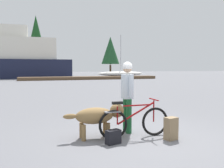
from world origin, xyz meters
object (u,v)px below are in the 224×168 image
object	(u,v)px
bicycle	(134,122)
backpack	(171,129)
dog	(98,116)
sailboat_moored	(121,73)
person_cyclist	(127,90)
handbag_pannier	(113,137)

from	to	relation	value
bicycle	backpack	size ratio (longest dim) A/B	3.41
dog	sailboat_moored	size ratio (longest dim) A/B	0.16
sailboat_moored	backpack	bearing A→B (deg)	-108.84
person_cyclist	backpack	bearing A→B (deg)	-52.33
person_cyclist	handbag_pannier	world-z (taller)	person_cyclist
backpack	sailboat_moored	distance (m)	40.00
person_cyclist	dog	world-z (taller)	person_cyclist
person_cyclist	dog	xyz separation A→B (m)	(-0.83, -0.25, -0.57)
person_cyclist	dog	bearing A→B (deg)	-163.04
bicycle	handbag_pannier	size ratio (longest dim) A/B	5.50
dog	bicycle	bearing A→B (deg)	-17.00
bicycle	backpack	bearing A→B (deg)	-29.55
person_cyclist	backpack	world-z (taller)	person_cyclist
dog	handbag_pannier	bearing A→B (deg)	-70.58
bicycle	sailboat_moored	bearing A→B (deg)	69.97
backpack	handbag_pannier	xyz separation A→B (m)	(-1.35, 0.13, -0.11)
bicycle	dog	distance (m)	0.86
backpack	handbag_pannier	bearing A→B (deg)	174.47
bicycle	handbag_pannier	world-z (taller)	bicycle
person_cyclist	handbag_pannier	bearing A→B (deg)	-129.39
bicycle	dog	xyz separation A→B (m)	(-0.81, 0.25, 0.15)
person_cyclist	handbag_pannier	distance (m)	1.38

